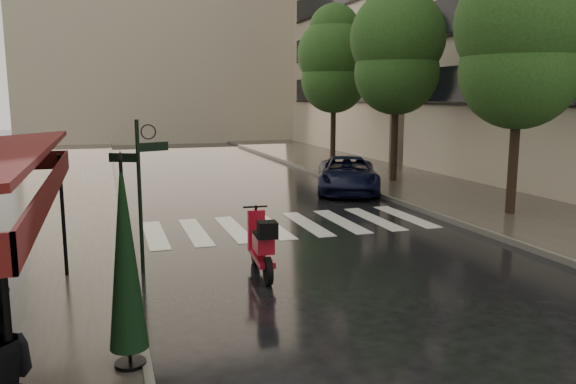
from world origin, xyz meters
TOP-DOWN VIEW (x-y plane):
  - ground at (0.00, 0.00)m, footprint 120.00×120.00m
  - sidewalk_near at (-4.50, 12.00)m, footprint 6.00×60.00m
  - sidewalk_far at (10.25, 12.00)m, footprint 5.50×60.00m
  - curb_near at (-1.45, 12.00)m, footprint 0.12×60.00m
  - curb_far at (7.45, 12.00)m, footprint 0.12×60.00m
  - crosswalk at (2.98, 6.00)m, footprint 7.85×3.20m
  - signpost at (-1.19, 3.00)m, footprint 1.17×0.29m
  - haussmann_far at (16.50, 26.00)m, footprint 8.00×16.00m
  - backdrop_building at (3.00, 38.00)m, footprint 22.00×6.00m
  - tree_near at (9.60, 5.00)m, footprint 3.80×3.80m
  - tree_mid at (9.50, 12.00)m, footprint 3.80×3.80m
  - tree_far at (9.70, 19.00)m, footprint 3.80×3.80m
  - scooter at (1.06, 1.95)m, footprint 0.56×1.95m
  - parked_car at (6.82, 10.67)m, footprint 3.79×5.22m
  - parasol_front at (-1.65, -1.50)m, footprint 0.49×0.49m

SIDE VIEW (x-z plane):
  - ground at x=0.00m, z-range 0.00..0.00m
  - crosswalk at x=2.98m, z-range 0.00..0.01m
  - sidewalk_near at x=-4.50m, z-range 0.00..0.12m
  - sidewalk_far at x=10.25m, z-range 0.00..0.12m
  - curb_near at x=-1.45m, z-range -0.01..0.15m
  - curb_far at x=7.45m, z-range -0.01..0.15m
  - scooter at x=1.06m, z-range -0.05..1.23m
  - parked_car at x=6.82m, z-range 0.00..1.32m
  - parasol_front at x=-1.65m, z-range 0.22..2.95m
  - signpost at x=-1.19m, z-range 0.28..3.38m
  - tree_near at x=9.60m, z-range 1.33..9.31m
  - tree_far at x=9.70m, z-range 1.37..9.54m
  - tree_mid at x=9.50m, z-range 1.42..9.76m
  - haussmann_far at x=16.50m, z-range 0.00..18.50m
  - backdrop_building at x=3.00m, z-range 0.00..20.00m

